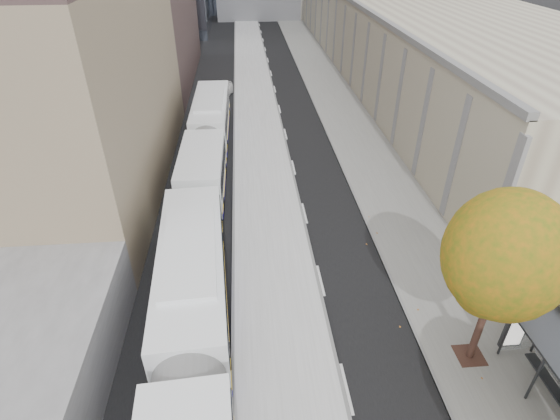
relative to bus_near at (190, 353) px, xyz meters
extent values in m
cube|color=#AFAFAF|center=(3.47, 22.28, -1.65)|extent=(4.25, 150.00, 0.15)
cube|color=slate|center=(11.47, 22.28, -1.69)|extent=(4.75, 150.00, 0.08)
cube|color=gray|center=(22.85, 51.28, 2.27)|extent=(18.00, 92.00, 8.00)
cylinder|color=black|center=(10.95, 0.28, -0.03)|extent=(0.28, 0.28, 3.24)
sphere|color=#315B11|center=(10.95, 0.28, 3.54)|extent=(4.20, 4.20, 4.20)
cube|color=white|center=(0.00, 0.01, -0.15)|extent=(3.87, 19.10, 3.16)
cube|color=black|center=(0.00, 0.01, 0.43)|extent=(3.88, 18.34, 1.10)
cube|color=white|center=(-0.39, 19.59, -0.21)|extent=(2.81, 18.23, 3.03)
cube|color=black|center=(-0.39, 19.59, 0.35)|extent=(2.87, 17.50, 1.05)
cube|color=#107545|center=(-0.39, 10.52, -0.56)|extent=(1.92, 0.08, 1.17)
imported|color=white|center=(0.22, 33.36, -1.02)|extent=(2.34, 4.37, 1.41)
camera|label=1|loc=(2.34, -10.55, 12.91)|focal=28.00mm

